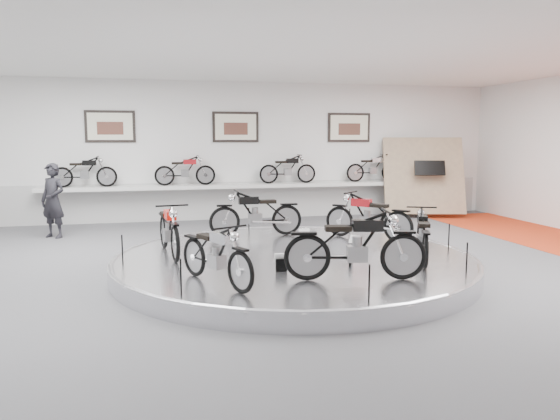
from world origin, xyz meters
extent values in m
plane|color=#4E4E51|center=(0.00, 0.00, 0.00)|extent=(16.00, 16.00, 0.00)
plane|color=white|center=(0.00, 0.00, 4.00)|extent=(16.00, 16.00, 0.00)
plane|color=white|center=(0.00, 7.00, 2.00)|extent=(16.00, 0.00, 16.00)
cube|color=#BCBCBA|center=(0.00, 6.98, 0.55)|extent=(15.68, 0.04, 1.10)
cylinder|color=silver|center=(0.00, 0.30, 0.15)|extent=(6.40, 6.40, 0.30)
torus|color=#B2B2BA|center=(0.00, 0.30, 0.27)|extent=(6.40, 6.40, 0.10)
cube|color=silver|center=(0.00, 6.70, 1.00)|extent=(11.00, 0.55, 0.10)
cube|color=white|center=(-3.50, 6.96, 2.70)|extent=(1.35, 0.06, 0.88)
cube|color=white|center=(0.00, 6.96, 2.70)|extent=(1.35, 0.06, 0.88)
cube|color=white|center=(3.50, 6.96, 2.70)|extent=(1.35, 0.06, 0.88)
cube|color=tan|center=(5.60, 6.10, 1.25)|extent=(2.56, 1.52, 2.30)
imported|color=black|center=(-4.75, 4.93, 0.90)|extent=(0.78, 0.72, 1.79)
camera|label=1|loc=(-2.46, -8.94, 2.39)|focal=35.00mm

